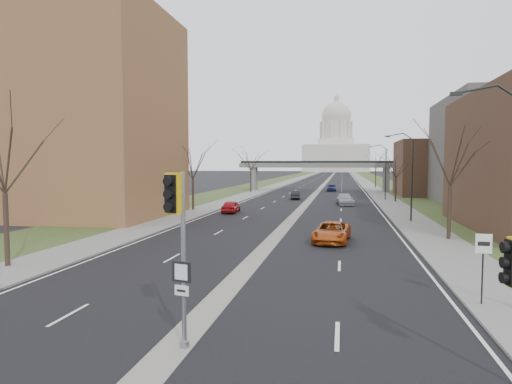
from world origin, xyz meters
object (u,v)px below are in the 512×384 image
(car_right_near, at_px, (332,232))
(car_right_mid, at_px, (345,200))
(speed_limit_sign, at_px, (483,256))
(car_left_near, at_px, (231,206))
(car_left_far, at_px, (296,195))
(signal_pole_median, at_px, (178,227))
(car_right_far, at_px, (332,187))

(car_right_near, bearing_deg, car_right_mid, 93.25)
(speed_limit_sign, xyz_separation_m, car_left_near, (-18.43, 30.41, -1.34))
(car_left_far, bearing_deg, signal_pole_median, 87.78)
(car_left_near, distance_m, car_left_far, 21.50)
(car_right_mid, xyz_separation_m, car_right_far, (-2.64, 30.81, 0.03))
(speed_limit_sign, xyz_separation_m, car_right_mid, (-5.12, 42.91, -1.32))
(car_left_near, bearing_deg, car_right_near, 121.61)
(car_left_near, bearing_deg, speed_limit_sign, 117.27)
(car_right_near, bearing_deg, signal_pole_median, -96.36)
(speed_limit_sign, bearing_deg, car_right_near, 117.40)
(car_left_near, bearing_deg, car_right_mid, -140.72)
(speed_limit_sign, bearing_deg, car_left_near, 123.55)
(signal_pole_median, bearing_deg, car_right_far, 98.62)
(signal_pole_median, relative_size, car_right_far, 1.19)
(car_left_far, bearing_deg, car_right_mid, 128.67)
(speed_limit_sign, height_order, car_right_near, speed_limit_sign)
(speed_limit_sign, xyz_separation_m, car_right_far, (-7.76, 73.72, -1.28))
(signal_pole_median, height_order, car_right_near, signal_pole_median)
(car_left_far, distance_m, car_right_near, 38.44)
(car_right_near, bearing_deg, car_left_far, 105.58)
(car_left_far, bearing_deg, car_left_near, 70.58)
(speed_limit_sign, bearing_deg, signal_pole_median, -146.39)
(signal_pole_median, height_order, car_right_far, signal_pole_median)
(car_left_far, xyz_separation_m, car_right_near, (6.76, -37.84, 0.05))
(car_right_near, height_order, car_right_mid, car_right_mid)
(speed_limit_sign, xyz_separation_m, car_right_near, (-6.26, 13.38, -1.33))
(signal_pole_median, height_order, car_right_mid, signal_pole_median)
(speed_limit_sign, xyz_separation_m, car_left_far, (-13.01, 51.22, -1.38))
(speed_limit_sign, distance_m, car_left_far, 52.87)
(car_left_near, distance_m, car_right_far, 44.60)
(signal_pole_median, relative_size, car_left_far, 1.32)
(signal_pole_median, bearing_deg, car_left_far, 103.12)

